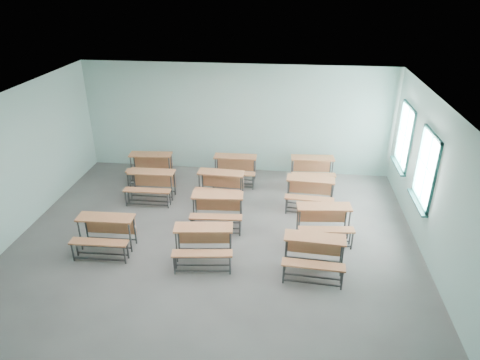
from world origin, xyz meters
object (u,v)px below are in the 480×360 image
object	(u,v)px
desk_unit_r0c1	(203,240)
desk_unit_r1c2	(324,218)
desk_unit_r1c1	(217,206)
desk_unit_r0c2	(314,250)
desk_unit_r2c0	(151,181)
desk_unit_r3c1	(235,165)
desk_unit_r0c0	(105,229)
desk_unit_r3c2	(312,167)
desk_unit_r2c1	(220,182)
desk_unit_r2c2	(310,189)
desk_unit_r3c0	(150,163)

from	to	relation	value
desk_unit_r0c1	desk_unit_r1c2	size ratio (longest dim) A/B	1.01
desk_unit_r1c1	desk_unit_r0c2	bearing A→B (deg)	-38.86
desk_unit_r2c0	desk_unit_r3c1	world-z (taller)	same
desk_unit_r0c0	desk_unit_r3c2	distance (m)	5.92
desk_unit_r2c1	desk_unit_r0c0	bearing A→B (deg)	-126.46
desk_unit_r1c1	desk_unit_r2c2	bearing A→B (deg)	23.56
desk_unit_r0c0	desk_unit_r3c1	size ratio (longest dim) A/B	1.01
desk_unit_r0c0	desk_unit_r1c1	distance (m)	2.56
desk_unit_r3c2	desk_unit_r2c2	bearing A→B (deg)	-98.16
desk_unit_r2c2	desk_unit_r1c2	bearing A→B (deg)	-75.02
desk_unit_r1c2	desk_unit_r2c1	world-z (taller)	same
desk_unit_r2c0	desk_unit_r3c2	xyz separation A→B (m)	(4.25, 1.45, 0.00)
desk_unit_r1c2	desk_unit_r3c1	size ratio (longest dim) A/B	1.05
desk_unit_r0c0	desk_unit_r0c1	distance (m)	2.17
desk_unit_r0c2	desk_unit_r3c2	size ratio (longest dim) A/B	1.00
desk_unit_r1c1	desk_unit_r2c1	world-z (taller)	same
desk_unit_r3c1	desk_unit_r3c2	size ratio (longest dim) A/B	0.97
desk_unit_r2c0	desk_unit_r0c0	bearing A→B (deg)	-97.36
desk_unit_r1c2	desk_unit_r2c0	xyz separation A→B (m)	(-4.41, 1.35, 0.00)
desk_unit_r3c1	desk_unit_r1c1	bearing A→B (deg)	-93.52
desk_unit_r0c2	desk_unit_r1c2	size ratio (longest dim) A/B	0.98
desk_unit_r2c2	desk_unit_r0c2	bearing A→B (deg)	-86.01
desk_unit_r1c2	desk_unit_r2c1	size ratio (longest dim) A/B	1.03
desk_unit_r1c2	desk_unit_r3c2	bearing A→B (deg)	87.77
desk_unit_r3c0	desk_unit_r3c2	size ratio (longest dim) A/B	1.00
desk_unit_r0c0	desk_unit_r1c1	size ratio (longest dim) A/B	0.98
desk_unit_r1c2	desk_unit_r2c0	size ratio (longest dim) A/B	1.05
desk_unit_r1c1	desk_unit_r2c0	size ratio (longest dim) A/B	1.03
desk_unit_r0c2	desk_unit_r1c1	distance (m)	2.68
desk_unit_r0c0	desk_unit_r3c2	bearing A→B (deg)	38.51
desk_unit_r2c2	desk_unit_r3c2	distance (m)	1.41
desk_unit_r1c1	desk_unit_r3c0	distance (m)	3.24
desk_unit_r0c0	desk_unit_r3c0	distance (m)	3.54
desk_unit_r0c0	desk_unit_r0c1	size ratio (longest dim) A/B	0.95
desk_unit_r0c2	desk_unit_r3c2	bearing A→B (deg)	91.92
desk_unit_r0c0	desk_unit_r1c2	xyz separation A→B (m)	(4.69, 1.03, 0.00)
desk_unit_r1c2	desk_unit_r3c0	size ratio (longest dim) A/B	1.01
desk_unit_r0c1	desk_unit_r1c1	distance (m)	1.43
desk_unit_r1c2	desk_unit_r2c2	bearing A→B (deg)	95.43
desk_unit_r2c1	desk_unit_r2c2	bearing A→B (deg)	0.02
desk_unit_r0c0	desk_unit_r3c2	size ratio (longest dim) A/B	0.98
desk_unit_r2c1	desk_unit_r3c1	size ratio (longest dim) A/B	1.03
desk_unit_r2c1	desk_unit_r3c0	size ratio (longest dim) A/B	0.99
desk_unit_r0c0	desk_unit_r2c2	distance (m)	5.04
desk_unit_r2c2	desk_unit_r3c2	size ratio (longest dim) A/B	1.00
desk_unit_r0c2	desk_unit_r0c1	bearing A→B (deg)	-179.42
desk_unit_r0c1	desk_unit_r3c2	bearing A→B (deg)	52.48
desk_unit_r3c1	desk_unit_r0c1	bearing A→B (deg)	-93.26
desk_unit_r0c2	desk_unit_r2c2	xyz separation A→B (m)	(0.00, 2.68, 0.00)
desk_unit_r0c0	desk_unit_r1c1	bearing A→B (deg)	28.32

